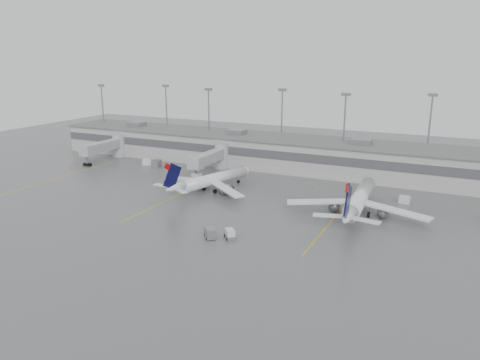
% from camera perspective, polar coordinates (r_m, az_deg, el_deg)
% --- Properties ---
extents(ground, '(260.00, 260.00, 0.00)m').
position_cam_1_polar(ground, '(76.82, -6.07, -8.06)').
color(ground, '#515153').
rests_on(ground, ground).
extents(terminal, '(152.00, 17.00, 9.45)m').
position_cam_1_polar(terminal, '(126.35, 7.75, 3.14)').
color(terminal, '#9F9F9B').
rests_on(terminal, ground).
extents(light_masts, '(142.40, 8.00, 20.60)m').
position_cam_1_polar(light_masts, '(130.42, 8.67, 6.98)').
color(light_masts, gray).
rests_on(light_masts, ground).
extents(jet_bridge_left, '(4.00, 17.20, 7.00)m').
position_cam_1_polar(jet_bridge_left, '(143.17, -15.56, 4.00)').
color(jet_bridge_left, gray).
rests_on(jet_bridge_left, ground).
extents(jet_bridge_right, '(4.00, 17.20, 7.00)m').
position_cam_1_polar(jet_bridge_right, '(123.31, -3.15, 2.81)').
color(jet_bridge_right, gray).
rests_on(jet_bridge_right, ground).
extents(stand_markings, '(105.25, 40.00, 0.01)m').
position_cam_1_polar(stand_markings, '(96.68, 1.38, -3.03)').
color(stand_markings, gold).
rests_on(stand_markings, ground).
extents(jet_mid_left, '(23.01, 26.18, 8.72)m').
position_cam_1_polar(jet_mid_left, '(105.50, -3.62, 0.03)').
color(jet_mid_left, white).
rests_on(jet_mid_left, ground).
extents(jet_mid_right, '(27.27, 30.61, 9.90)m').
position_cam_1_polar(jet_mid_right, '(92.58, 14.26, -2.35)').
color(jet_mid_right, white).
rests_on(jet_mid_right, ground).
extents(baggage_tug, '(2.78, 2.87, 1.60)m').
position_cam_1_polar(baggage_tug, '(79.34, -1.22, -6.71)').
color(baggage_tug, silver).
rests_on(baggage_tug, ground).
extents(baggage_cart, '(2.98, 3.09, 1.76)m').
position_cam_1_polar(baggage_cart, '(79.65, -3.68, -6.42)').
color(baggage_cart, slate).
rests_on(baggage_cart, ground).
extents(gse_uld_a, '(2.85, 2.44, 1.70)m').
position_cam_1_polar(gse_uld_a, '(133.54, -11.25, 2.17)').
color(gse_uld_a, silver).
rests_on(gse_uld_a, ground).
extents(gse_uld_b, '(2.47, 1.86, 1.59)m').
position_cam_1_polar(gse_uld_b, '(115.97, -5.33, 0.41)').
color(gse_uld_b, silver).
rests_on(gse_uld_b, ground).
extents(gse_uld_c, '(2.26, 1.59, 1.53)m').
position_cam_1_polar(gse_uld_c, '(103.27, 19.42, -2.28)').
color(gse_uld_c, silver).
rests_on(gse_uld_c, ground).
extents(gse_loader, '(2.59, 3.41, 1.90)m').
position_cam_1_polar(gse_loader, '(130.71, -10.14, 1.99)').
color(gse_loader, slate).
rests_on(gse_loader, ground).
extents(cone_a, '(0.48, 0.48, 0.76)m').
position_cam_1_polar(cone_a, '(135.49, -19.94, 1.53)').
color(cone_a, '#E76504').
rests_on(cone_a, ground).
extents(cone_b, '(0.48, 0.48, 0.76)m').
position_cam_1_polar(cone_b, '(114.49, -2.53, 0.05)').
color(cone_b, '#E76504').
rests_on(cone_b, ground).
extents(cone_c, '(0.41, 0.41, 0.65)m').
position_cam_1_polar(cone_c, '(106.98, 9.67, -1.27)').
color(cone_c, '#E76504').
rests_on(cone_c, ground).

